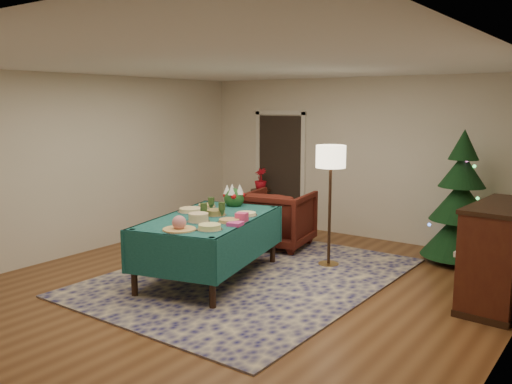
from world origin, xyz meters
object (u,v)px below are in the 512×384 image
Objects in this scene: side_table at (261,208)px; christmas_tree at (461,203)px; potted_plant at (261,184)px; buffet_table at (210,229)px; floor_lamp at (331,164)px; armchair at (279,216)px; gift_box at (242,217)px; piano at (501,256)px.

side_table is 3.74m from christmas_tree.
potted_plant is at bearing 0.00° from side_table.
floor_lamp is at bearing 55.35° from buffet_table.
armchair is 0.52× the size of christmas_tree.
potted_plant is 0.21× the size of christmas_tree.
gift_box is (0.50, 0.03, 0.22)m from buffet_table.
potted_plant is 3.70m from christmas_tree.
piano is (4.54, -1.79, -0.22)m from potted_plant.
christmas_tree is at bearing -4.65° from potted_plant.
gift_box is at bearing -58.86° from side_table.
armchair is at bearing 94.39° from buffet_table.
floor_lamp is (0.48, 1.39, 0.57)m from gift_box.
gift_box is 0.09× the size of piano.
side_table is 0.36× the size of christmas_tree.
potted_plant is at bearing 145.74° from floor_lamp.
floor_lamp is at bearing 173.62° from piano.
potted_plant is at bearing 158.50° from piano.
armchair reaches higher than side_table.
buffet_table is at bearing -132.33° from christmas_tree.
side_table is 0.46m from potted_plant.
floor_lamp reaches higher than potted_plant.
christmas_tree is at bearing 53.89° from gift_box.
armchair is 1.61m from potted_plant.
piano reaches higher than potted_plant.
side_table is (-1.27, 2.95, -0.33)m from buffet_table.
floor_lamp is 1.22× the size of piano.
buffet_table is at bearing -176.96° from gift_box.
potted_plant reaches higher than buffet_table.
side_table is 4.89m from piano.
gift_box is 0.08× the size of floor_lamp.
christmas_tree is at bearing 40.66° from floor_lamp.
christmas_tree reaches higher than armchair.
side_table is at bearing 175.35° from christmas_tree.
potted_plant is (-1.27, 2.95, 0.13)m from buffet_table.
piano is at bearing 22.34° from gift_box.
buffet_table is at bearing 84.75° from armchair.
buffet_table is 1.90m from floor_lamp.
gift_box is 0.13× the size of armchair.
side_table is (-1.77, 2.93, -0.55)m from gift_box.
buffet_table is at bearing -124.65° from floor_lamp.
buffet_table is 1.22× the size of christmas_tree.
christmas_tree reaches higher than piano.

